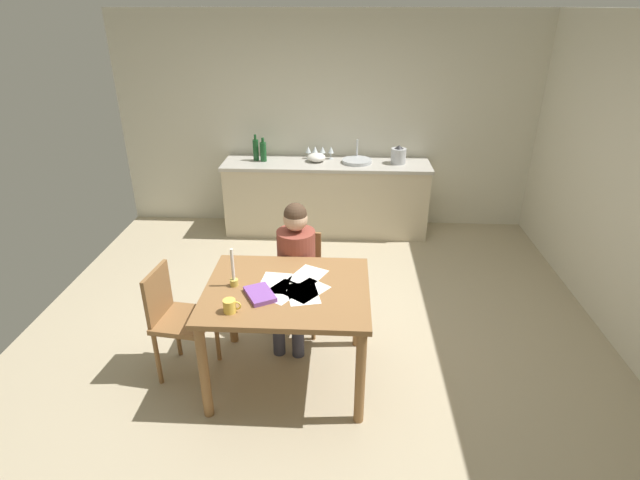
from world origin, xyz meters
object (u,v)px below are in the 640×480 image
(chair_side_empty, at_px, (177,317))
(book_magazine, at_px, (260,294))
(chair_at_table, at_px, (299,277))
(candlestick, at_px, (233,275))
(bottle_oil, at_px, (256,149))
(coffee_mug, at_px, (230,306))
(bottle_vinegar, at_px, (263,151))
(person_seated, at_px, (295,264))
(wine_glass_back_left, at_px, (315,150))
(wine_glass_by_kettle, at_px, (323,150))
(wine_glass_near_sink, at_px, (331,150))
(sink_unit, at_px, (357,161))
(mixing_bowl, at_px, (316,157))
(wine_glass_back_right, at_px, (308,150))
(dining_table, at_px, (287,302))
(stovetop_kettle, at_px, (398,155))

(chair_side_empty, relative_size, book_magazine, 3.57)
(chair_at_table, height_order, candlestick, candlestick)
(book_magazine, height_order, bottle_oil, bottle_oil)
(chair_side_empty, height_order, coffee_mug, coffee_mug)
(chair_side_empty, bearing_deg, bottle_vinegar, 84.83)
(person_seated, height_order, bottle_vinegar, person_seated)
(wine_glass_back_left, bearing_deg, chair_side_empty, -106.70)
(chair_at_table, xyz_separation_m, bottle_vinegar, (-0.61, 2.06, 0.55))
(candlestick, xyz_separation_m, wine_glass_back_left, (0.40, 2.91, 0.13))
(chair_side_empty, bearing_deg, wine_glass_by_kettle, 71.63)
(candlestick, bearing_deg, wine_glass_near_sink, 78.37)
(candlestick, bearing_deg, coffee_mug, -82.26)
(bottle_vinegar, bearing_deg, person_seated, -74.92)
(wine_glass_back_left, bearing_deg, sink_unit, -15.78)
(chair_at_table, height_order, bottle_vinegar, bottle_vinegar)
(candlestick, distance_m, mixing_bowl, 2.82)
(chair_at_table, distance_m, wine_glass_back_right, 2.27)
(book_magazine, xyz_separation_m, sink_unit, (0.71, 2.90, 0.11))
(person_seated, xyz_separation_m, bottle_oil, (-0.69, 2.24, 0.36))
(bottle_oil, height_order, wine_glass_back_right, bottle_oil)
(wine_glass_near_sink, bearing_deg, coffee_mug, -99.69)
(bottle_oil, bearing_deg, mixing_bowl, -1.17)
(person_seated, bearing_deg, dining_table, -89.67)
(wine_glass_back_left, bearing_deg, stovetop_kettle, -8.45)
(person_seated, bearing_deg, book_magazine, -103.75)
(chair_at_table, xyz_separation_m, wine_glass_back_right, (-0.07, 2.20, 0.53))
(chair_at_table, distance_m, wine_glass_back_left, 2.27)
(chair_at_table, bearing_deg, mixing_bowl, 89.03)
(dining_table, bearing_deg, candlestick, 177.40)
(coffee_mug, height_order, book_magazine, coffee_mug)
(book_magazine, bearing_deg, wine_glass_near_sink, 54.20)
(book_magazine, height_order, wine_glass_back_right, wine_glass_back_right)
(mixing_bowl, bearing_deg, dining_table, -90.92)
(chair_side_empty, relative_size, wine_glass_near_sink, 5.76)
(dining_table, distance_m, candlestick, 0.43)
(stovetop_kettle, bearing_deg, sink_unit, 179.52)
(chair_at_table, distance_m, bottle_oil, 2.28)
(dining_table, relative_size, chair_side_empty, 1.32)
(coffee_mug, distance_m, book_magazine, 0.26)
(person_seated, relative_size, candlestick, 4.06)
(person_seated, bearing_deg, wine_glass_back_left, 89.38)
(wine_glass_near_sink, relative_size, wine_glass_by_kettle, 1.00)
(candlestick, distance_m, bottle_vinegar, 2.78)
(mixing_bowl, height_order, wine_glass_back_right, wine_glass_back_right)
(book_magazine, relative_size, mixing_bowl, 1.11)
(sink_unit, bearing_deg, bottle_oil, 178.29)
(candlestick, relative_size, sink_unit, 0.82)
(book_magazine, height_order, mixing_bowl, mixing_bowl)
(chair_side_empty, xyz_separation_m, candlestick, (0.47, -0.01, 0.38))
(dining_table, bearing_deg, stovetop_kettle, 69.66)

